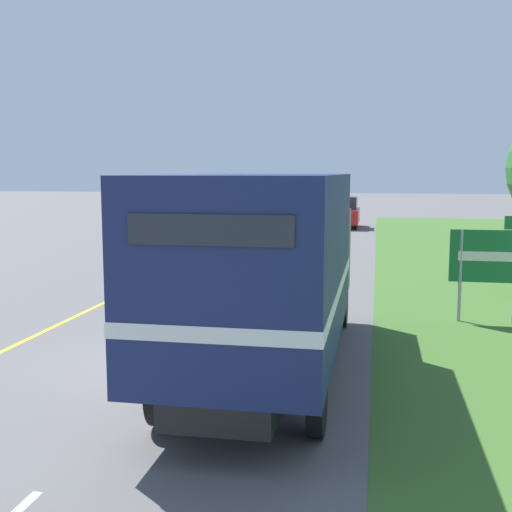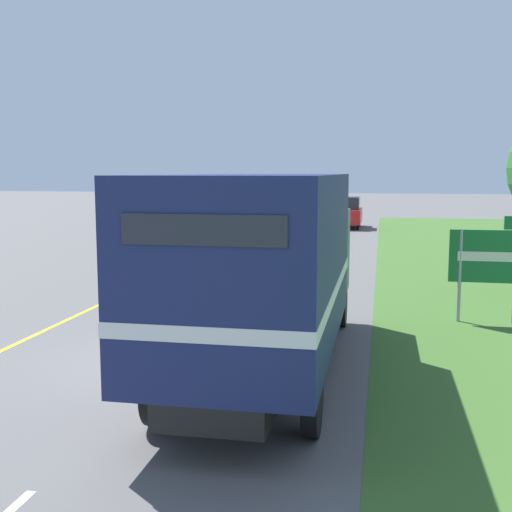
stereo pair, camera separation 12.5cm
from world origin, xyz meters
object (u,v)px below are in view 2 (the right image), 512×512
object	(u,v)px
highway_sign	(490,258)
lead_car_red_ahead	(347,212)
lead_car_white	(236,240)
horse_trailer_truck	(266,264)

from	to	relation	value
highway_sign	lead_car_red_ahead	bearing A→B (deg)	100.30
lead_car_red_ahead	highway_sign	size ratio (longest dim) A/B	1.64
lead_car_red_ahead	lead_car_white	bearing A→B (deg)	-101.45
lead_car_white	highway_sign	size ratio (longest dim) A/B	1.75
horse_trailer_truck	highway_sign	xyz separation A→B (m)	(4.56, 4.99, -0.44)
lead_car_white	highway_sign	distance (m)	12.12
horse_trailer_truck	highway_sign	world-z (taller)	horse_trailer_truck
horse_trailer_truck	lead_car_red_ahead	xyz separation A→B (m)	(-0.19, 31.11, -0.99)
highway_sign	lead_car_white	bearing A→B (deg)	132.90
horse_trailer_truck	lead_car_white	bearing A→B (deg)	104.89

